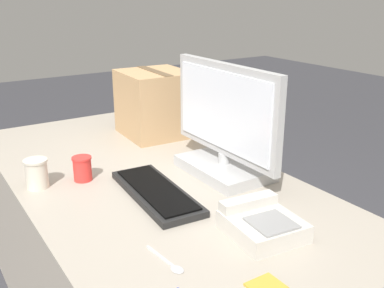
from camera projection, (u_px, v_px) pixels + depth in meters
name	position (u px, v px, depth m)	size (l,w,h in m)	color
office_desk	(148.00, 257.00, 1.79)	(1.80, 0.90, 0.71)	#A89E8E
monitor	(224.00, 131.00, 1.64)	(0.57, 0.23, 0.41)	#B7B7B7
keyboard	(156.00, 192.00, 1.50)	(0.45, 0.19, 0.03)	black
desk_phone	(262.00, 224.00, 1.27)	(0.22, 0.21, 0.08)	beige
paper_cup_left	(37.00, 173.00, 1.56)	(0.08, 0.08, 0.10)	beige
paper_cup_right	(82.00, 169.00, 1.62)	(0.07, 0.07, 0.09)	red
spoon	(170.00, 264.00, 1.13)	(0.16, 0.03, 0.00)	silver
cardboard_box	(155.00, 103.00, 2.11)	(0.32, 0.31, 0.30)	tan
sticky_note_pad	(267.00, 287.00, 1.04)	(0.08, 0.08, 0.01)	gold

